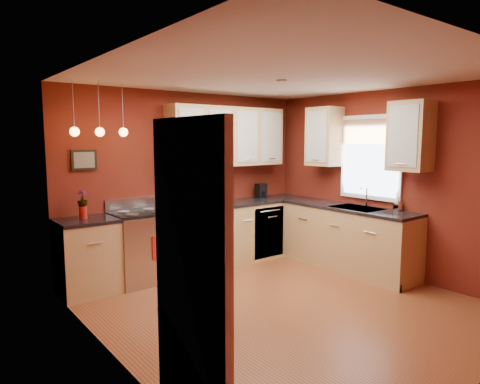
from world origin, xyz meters
TOP-DOWN VIEW (x-y plane):
  - floor at (0.00, 0.00)m, footprint 4.20×4.20m
  - ceiling at (0.00, 0.00)m, footprint 4.00×4.20m
  - wall_back at (0.00, 2.10)m, footprint 4.00×0.02m
  - wall_left at (-2.00, 0.00)m, footprint 0.02×4.20m
  - wall_right at (2.00, 0.00)m, footprint 0.02×4.20m
  - base_cabinets_back_left at (-1.65, 1.80)m, footprint 0.70×0.60m
  - base_cabinets_back_right at (0.73, 1.80)m, footprint 2.54×0.60m
  - base_cabinets_right at (1.70, 0.45)m, footprint 0.60×2.10m
  - counter_back_left at (-1.65, 1.80)m, footprint 0.70×0.62m
  - counter_back_right at (0.73, 1.80)m, footprint 2.54×0.62m
  - counter_right at (1.70, 0.45)m, footprint 0.62×2.10m
  - gas_range at (-0.92, 1.80)m, footprint 0.76×0.64m
  - dishwasher_front at (1.10, 1.51)m, footprint 0.60×0.02m
  - sink at (1.70, 0.30)m, footprint 0.50×0.70m
  - window at (1.97, 0.30)m, footprint 0.06×1.02m
  - door_left_wall at (-1.97, -1.20)m, footprint 0.12×0.82m
  - upper_cabinets_back at (0.60, 1.93)m, footprint 2.00×0.35m
  - upper_cabinets_right at (1.82, 0.32)m, footprint 0.35×1.95m
  - wall_picture at (-1.55, 2.08)m, footprint 0.32×0.03m
  - pendant_lights at (-1.45, 1.75)m, footprint 0.71×0.11m
  - red_canister at (-0.18, 1.95)m, footprint 0.12×0.12m
  - red_vase at (-1.66, 1.85)m, footprint 0.10×0.10m
  - flowers at (-1.66, 1.85)m, footprint 0.12×0.12m
  - coffee_maker at (1.29, 1.93)m, footprint 0.16×0.16m
  - soap_pump at (1.92, -0.21)m, footprint 0.09×0.09m
  - dish_towel at (-0.81, 1.47)m, footprint 0.23×0.02m

SIDE VIEW (x-z plane):
  - floor at x=0.00m, z-range 0.00..0.00m
  - base_cabinets_back_left at x=-1.65m, z-range 0.00..0.90m
  - base_cabinets_back_right at x=0.73m, z-range 0.00..0.90m
  - base_cabinets_right at x=1.70m, z-range 0.00..0.90m
  - dishwasher_front at x=1.10m, z-range 0.05..0.85m
  - gas_range at x=-0.92m, z-range -0.07..1.04m
  - dish_towel at x=-0.81m, z-range 0.36..0.68m
  - sink at x=1.70m, z-range 0.75..1.08m
  - counter_back_left at x=-1.65m, z-range 0.90..0.94m
  - counter_back_right at x=0.73m, z-range 0.90..0.94m
  - counter_right at x=1.70m, z-range 0.90..0.94m
  - red_vase at x=-1.66m, z-range 0.94..1.09m
  - door_left_wall at x=-1.97m, z-range 0.00..2.05m
  - soap_pump at x=1.92m, z-range 0.94..1.13m
  - red_canister at x=-0.18m, z-range 0.94..1.13m
  - coffee_maker at x=1.29m, z-range 0.93..1.17m
  - flowers at x=-1.66m, z-range 1.07..1.29m
  - wall_back at x=0.00m, z-range 0.00..2.60m
  - wall_left at x=-2.00m, z-range 0.00..2.60m
  - wall_right at x=2.00m, z-range 0.00..2.60m
  - wall_picture at x=-1.55m, z-range 1.52..1.78m
  - window at x=1.97m, z-range 1.08..2.30m
  - upper_cabinets_back at x=0.60m, z-range 1.50..2.40m
  - upper_cabinets_right at x=1.82m, z-range 1.50..2.40m
  - pendant_lights at x=-1.45m, z-range 1.68..2.34m
  - ceiling at x=0.00m, z-range 2.59..2.61m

